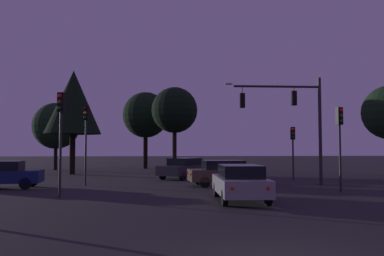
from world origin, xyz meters
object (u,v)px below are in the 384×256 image
Objects in this scene: car_nearside_lane at (240,182)px; tree_left_far at (175,110)px; traffic_light_median at (293,142)px; traffic_light_corner_left at (340,132)px; traffic_light_corner_right at (61,123)px; tree_behind_sign at (73,102)px; tree_center_horizon at (56,126)px; car_crossing_right at (4,174)px; traffic_light_far_side at (86,129)px; traffic_signal_mast_arm at (293,111)px; tree_lot_edge at (146,115)px; car_far_lane at (184,168)px; car_crossing_left at (225,173)px.

car_nearside_lane is 21.73m from tree_left_far.
tree_left_far is at bearing 127.25° from traffic_light_median.
car_nearside_lane is at bearing -120.15° from traffic_light_median.
traffic_light_corner_right is at bearing -175.56° from traffic_light_corner_left.
car_nearside_lane is at bearing -12.25° from traffic_light_corner_right.
traffic_light_corner_left is at bearing -42.06° from tree_behind_sign.
tree_center_horizon is (-14.13, 24.71, 3.78)m from car_nearside_lane.
car_crossing_right is 19.12m from tree_center_horizon.
traffic_light_corner_left is 0.53× the size of tree_left_far.
traffic_light_far_side is at bearing -113.82° from tree_left_far.
tree_behind_sign reaches higher than car_crossing_right.
traffic_signal_mast_arm is at bearing 21.88° from traffic_light_corner_right.
tree_lot_edge reaches higher than car_nearside_lane.
traffic_light_far_side is 8.14m from car_far_lane.
tree_center_horizon is at bearing 96.46° from car_crossing_right.
car_far_lane is 10.33m from tree_left_far.
tree_lot_edge reaches higher than traffic_light_median.
tree_lot_edge is at bearing 13.61° from tree_center_horizon.
traffic_light_corner_left reaches higher than traffic_light_median.
traffic_light_far_side is at bearing 135.99° from car_nearside_lane.
tree_center_horizon reaches higher than traffic_light_far_side.
traffic_light_corner_right is 16.50m from traffic_light_median.
traffic_light_far_side reaches higher than car_crossing_left.
car_crossing_right is (-18.11, -4.38, -1.89)m from traffic_light_median.
traffic_light_corner_left is at bearing 4.44° from traffic_light_corner_right.
tree_left_far is at bearing 19.45° from tree_behind_sign.
traffic_light_corner_right is 0.53× the size of tree_behind_sign.
tree_lot_edge is (2.93, 25.22, 2.61)m from traffic_light_corner_right.
traffic_signal_mast_arm is 17.22m from car_crossing_right.
traffic_light_median is 0.78× the size of traffic_light_far_side.
traffic_light_corner_right is 16.67m from tree_behind_sign.
car_far_lane is at bearing -87.73° from tree_left_far.
tree_lot_edge reaches higher than tree_center_horizon.
traffic_light_median is at bearing 36.20° from car_crossing_left.
traffic_light_median is at bearing -23.49° from tree_behind_sign.
car_crossing_left is at bearing -143.80° from traffic_light_median.
traffic_light_far_side is 0.56× the size of tree_lot_edge.
tree_lot_edge is at bearing 113.99° from traffic_light_corner_left.
traffic_light_corner_left is at bearing -92.11° from traffic_light_median.
car_crossing_right is at bearing -150.18° from car_far_lane.
car_nearside_lane is (-6.08, -10.47, -1.88)m from traffic_light_median.
car_crossing_right is at bearing -160.02° from traffic_light_far_side.
traffic_light_corner_left is 1.15× the size of traffic_light_median.
car_nearside_lane is 1.10× the size of car_crossing_right.
traffic_light_corner_right is at bearing -121.28° from car_far_lane.
traffic_light_median is 0.80× the size of car_far_lane.
tree_behind_sign is 1.10× the size of tree_left_far.
traffic_light_corner_right is at bearing -46.57° from car_crossing_right.
tree_center_horizon reaches higher than traffic_signal_mast_arm.
tree_center_horizon is at bearing 163.15° from tree_left_far.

